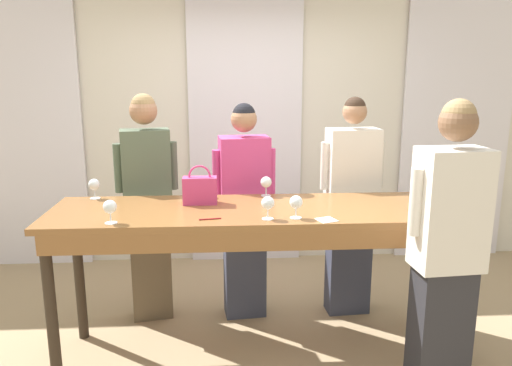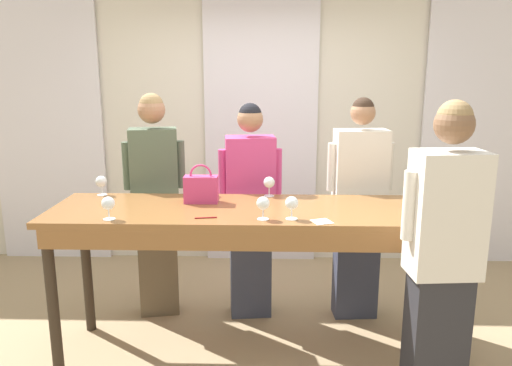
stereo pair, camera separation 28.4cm
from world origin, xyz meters
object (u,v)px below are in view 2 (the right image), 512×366
at_px(wine_bottle, 456,200).
at_px(wine_glass_front_right, 424,204).
at_px(wine_glass_center_mid, 108,204).
at_px(wine_glass_center_right, 269,183).
at_px(wine_glass_back_left, 101,182).
at_px(host_pouring, 442,261).
at_px(wine_glass_front_left, 432,195).
at_px(handbag, 201,188).
at_px(guest_pink_top, 250,210).
at_px(tasting_bar, 256,227).
at_px(guest_olive_jacket, 156,201).
at_px(wine_glass_center_left, 292,204).
at_px(guest_cream_sweater, 358,208).
at_px(wine_glass_front_mid, 263,204).

height_order(wine_bottle, wine_glass_front_right, wine_bottle).
xyz_separation_m(wine_glass_center_mid, wine_glass_center_right, (0.96, 0.59, 0.00)).
relative_size(wine_glass_back_left, host_pouring, 0.08).
bearing_deg(wine_glass_front_left, wine_glass_front_right, -118.05).
bearing_deg(handbag, guest_pink_top, 55.87).
bearing_deg(tasting_bar, guest_olive_jacket, 141.88).
relative_size(wine_glass_center_left, guest_cream_sweater, 0.08).
xyz_separation_m(wine_glass_front_mid, wine_glass_center_mid, (-0.92, -0.03, 0.00)).
distance_m(wine_glass_center_mid, wine_glass_back_left, 0.63).
bearing_deg(guest_pink_top, handbag, -124.13).
bearing_deg(wine_glass_front_right, wine_glass_center_left, -179.22).
distance_m(wine_glass_front_left, wine_glass_front_right, 0.26).
relative_size(tasting_bar, guest_olive_jacket, 1.52).
bearing_deg(handbag, guest_olive_jacket, 132.42).
bearing_deg(wine_glass_front_mid, host_pouring, -18.37).
relative_size(wine_glass_center_right, guest_olive_jacket, 0.08).
xyz_separation_m(wine_bottle, wine_glass_back_left, (-2.31, 0.53, -0.03)).
relative_size(wine_glass_front_left, guest_cream_sweater, 0.08).
distance_m(tasting_bar, handbag, 0.46).
distance_m(wine_glass_front_left, wine_glass_center_right, 1.09).
xyz_separation_m(tasting_bar, wine_glass_back_left, (-1.11, 0.34, 0.22)).
height_order(tasting_bar, wine_glass_front_left, wine_glass_front_left).
height_order(guest_pink_top, guest_cream_sweater, guest_cream_sweater).
height_order(wine_glass_front_right, guest_cream_sweater, guest_cream_sweater).
xyz_separation_m(tasting_bar, wine_glass_front_right, (1.01, -0.20, 0.22)).
xyz_separation_m(wine_glass_front_right, host_pouring, (0.01, -0.34, -0.22)).
distance_m(handbag, wine_glass_center_left, 0.70).
xyz_separation_m(handbag, guest_olive_jacket, (-0.42, 0.46, -0.22)).
xyz_separation_m(wine_glass_front_mid, wine_glass_back_left, (-1.16, 0.56, 0.00)).
height_order(wine_glass_center_right, guest_cream_sweater, guest_cream_sweater).
bearing_deg(host_pouring, guest_cream_sweater, 101.99).
relative_size(wine_glass_center_right, guest_cream_sweater, 0.08).
xyz_separation_m(wine_glass_front_right, guest_cream_sweater, (-0.24, 0.82, -0.26)).
distance_m(wine_bottle, wine_glass_front_mid, 1.15).
xyz_separation_m(wine_glass_back_left, guest_olive_jacket, (0.32, 0.28, -0.21)).
bearing_deg(wine_glass_front_right, tasting_bar, 168.85).
height_order(wine_glass_center_left, host_pouring, host_pouring).
distance_m(wine_glass_center_right, host_pouring, 1.31).
height_order(wine_glass_front_mid, guest_cream_sweater, guest_cream_sweater).
bearing_deg(guest_pink_top, guest_cream_sweater, -0.00).
height_order(guest_cream_sweater, host_pouring, host_pouring).
distance_m(wine_glass_front_left, wine_glass_back_left, 2.26).
bearing_deg(wine_bottle, handbag, 167.36).
bearing_deg(wine_glass_center_right, guest_cream_sweater, 22.06).
bearing_deg(guest_pink_top, wine_glass_front_right, -37.60).
height_order(wine_bottle, wine_glass_center_right, wine_bottle).
bearing_deg(wine_glass_center_right, host_pouring, -43.47).
relative_size(wine_glass_front_right, guest_cream_sweater, 0.08).
relative_size(handbag, guest_pink_top, 0.16).
height_order(handbag, wine_glass_center_right, handbag).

